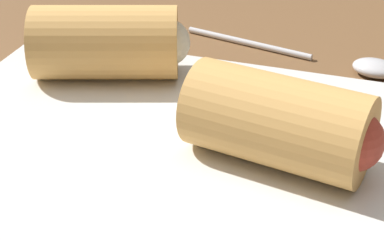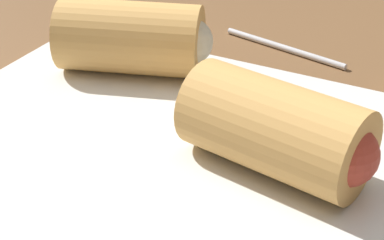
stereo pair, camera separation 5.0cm
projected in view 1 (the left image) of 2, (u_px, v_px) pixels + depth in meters
The scene contains 5 objects.
table_surface at pixel (155, 188), 37.80cm from camera, with size 180.00×140.00×2.00cm.
serving_plate at pixel (192, 161), 37.09cm from camera, with size 33.90×24.21×1.50cm.
roll_front_left at pixel (287, 123), 34.40cm from camera, with size 10.98×6.70×5.03cm.
roll_front_right at pixel (113, 43), 43.56cm from camera, with size 11.01×7.84×5.03cm.
spoon at pixel (346, 62), 48.95cm from camera, with size 17.74×5.36×1.17cm.
Camera 1 is at (-11.55, 28.25, 23.76)cm, focal length 60.00 mm.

